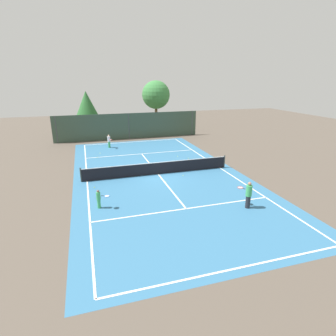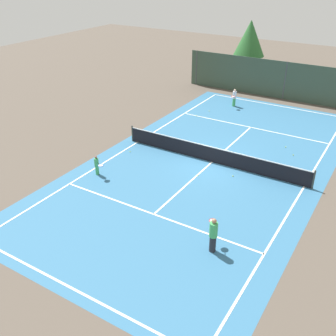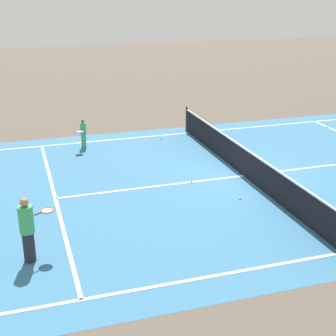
# 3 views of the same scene
# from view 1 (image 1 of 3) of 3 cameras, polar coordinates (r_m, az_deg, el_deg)

# --- Properties ---
(ground_plane) EXTENTS (80.00, 80.00, 0.00)m
(ground_plane) POSITION_cam_1_polar(r_m,az_deg,el_deg) (22.00, -2.09, -1.28)
(ground_plane) COLOR brown
(court_surface) EXTENTS (13.00, 25.00, 0.01)m
(court_surface) POSITION_cam_1_polar(r_m,az_deg,el_deg) (22.00, -2.09, -1.27)
(court_surface) COLOR teal
(court_surface) RESTS_ON ground_plane
(tennis_net) EXTENTS (11.90, 0.10, 1.10)m
(tennis_net) POSITION_cam_1_polar(r_m,az_deg,el_deg) (21.84, -2.11, -0.02)
(tennis_net) COLOR #333833
(tennis_net) RESTS_ON ground_plane
(perimeter_fence) EXTENTS (18.00, 0.12, 3.20)m
(perimeter_fence) POSITION_cam_1_polar(r_m,az_deg,el_deg) (34.93, -8.16, 8.64)
(perimeter_fence) COLOR #384C3D
(perimeter_fence) RESTS_ON ground_plane
(tree_0) EXTENTS (2.97, 2.97, 5.77)m
(tree_0) POSITION_cam_1_polar(r_m,az_deg,el_deg) (37.82, -16.63, 12.61)
(tree_0) COLOR brown
(tree_0) RESTS_ON ground_plane
(tree_1) EXTENTS (3.98, 3.98, 7.02)m
(tree_1) POSITION_cam_1_polar(r_m,az_deg,el_deg) (40.58, -2.53, 14.97)
(tree_1) COLOR brown
(tree_1) RESTS_ON ground_plane
(player_0) EXTENTS (0.45, 0.89, 1.44)m
(player_0) POSITION_cam_1_polar(r_m,az_deg,el_deg) (30.89, -12.19, 5.52)
(player_0) COLOR #3FA559
(player_0) RESTS_ON ground_plane
(player_1) EXTENTS (0.67, 0.90, 1.64)m
(player_1) POSITION_cam_1_polar(r_m,az_deg,el_deg) (16.81, 16.42, -5.34)
(player_1) COLOR #232328
(player_1) RESTS_ON ground_plane
(player_2) EXTENTS (0.82, 0.54, 1.15)m
(player_2) POSITION_cam_1_polar(r_m,az_deg,el_deg) (16.70, -14.17, -6.21)
(player_2) COLOR #3FA559
(player_2) RESTS_ON ground_plane
(tennis_ball_0) EXTENTS (0.07, 0.07, 0.07)m
(tennis_ball_0) POSITION_cam_1_polar(r_m,az_deg,el_deg) (21.61, 3.15, -1.57)
(tennis_ball_0) COLOR #CCE533
(tennis_ball_0) RESTS_ON ground_plane
(tennis_ball_1) EXTENTS (0.07, 0.07, 0.07)m
(tennis_ball_1) POSITION_cam_1_polar(r_m,az_deg,el_deg) (28.86, -13.99, 3.04)
(tennis_ball_1) COLOR #CCE533
(tennis_ball_1) RESTS_ON ground_plane
(tennis_ball_2) EXTENTS (0.07, 0.07, 0.07)m
(tennis_ball_2) POSITION_cam_1_polar(r_m,az_deg,el_deg) (20.25, -0.54, -2.94)
(tennis_ball_2) COLOR #CCE533
(tennis_ball_2) RESTS_ON ground_plane
(tennis_ball_3) EXTENTS (0.07, 0.07, 0.07)m
(tennis_ball_3) POSITION_cam_1_polar(r_m,az_deg,el_deg) (19.97, -15.11, -3.92)
(tennis_ball_3) COLOR #CCE533
(tennis_ball_3) RESTS_ON ground_plane
(tennis_ball_4) EXTENTS (0.07, 0.07, 0.07)m
(tennis_ball_4) POSITION_cam_1_polar(r_m,az_deg,el_deg) (26.27, 4.26, 2.04)
(tennis_ball_4) COLOR #CCE533
(tennis_ball_4) RESTS_ON ground_plane
(tennis_ball_5) EXTENTS (0.07, 0.07, 0.07)m
(tennis_ball_5) POSITION_cam_1_polar(r_m,az_deg,el_deg) (27.40, -14.56, 2.18)
(tennis_ball_5) COLOR #CCE533
(tennis_ball_5) RESTS_ON ground_plane
(tennis_ball_6) EXTENTS (0.07, 0.07, 0.07)m
(tennis_ball_6) POSITION_cam_1_polar(r_m,az_deg,el_deg) (26.85, 2.05, 2.44)
(tennis_ball_6) COLOR #CCE533
(tennis_ball_6) RESTS_ON ground_plane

